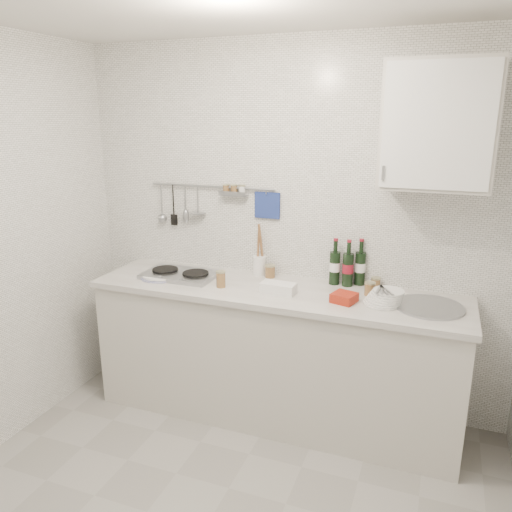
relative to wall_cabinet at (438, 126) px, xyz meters
The scene contains 14 objects.
back_wall 1.15m from the wall_cabinet, 168.67° to the left, with size 3.00×0.02×2.50m, color silver.
counter 1.76m from the wall_cabinet, behind, with size 2.44×0.64×0.96m.
wall_rail 1.59m from the wall_cabinet, behind, with size 0.98×0.09×0.34m.
wall_cabinet is the anchor object (origin of this frame).
plate_stack_hob 2.00m from the wall_cabinet, behind, with size 0.29×0.29×0.03m.
plate_stack_sink 1.02m from the wall_cabinet, 143.35° to the right, with size 0.24×0.22×0.09m.
wine_bottles 1.01m from the wall_cabinet, 165.94° to the left, with size 0.23×0.13×0.31m.
butter_dish 1.33m from the wall_cabinet, 167.37° to the right, with size 0.22×0.11×0.07m, color white.
strawberry_punnet 1.11m from the wall_cabinet, 154.93° to the right, with size 0.13×0.13×0.06m, color red.
utensil_crock 1.45m from the wall_cabinet, behind, with size 0.09×0.09×0.37m.
jar_a 1.41m from the wall_cabinet, behind, with size 0.07×0.07×0.09m.
jar_b 1.05m from the wall_cabinet, 156.10° to the left, with size 0.06×0.06×0.07m.
jar_c 1.03m from the wall_cabinet, behind, with size 0.07×0.07×0.09m.
jar_d 1.59m from the wall_cabinet, 169.98° to the right, with size 0.06×0.06×0.11m.
Camera 1 is at (0.96, -1.81, 2.01)m, focal length 35.00 mm.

